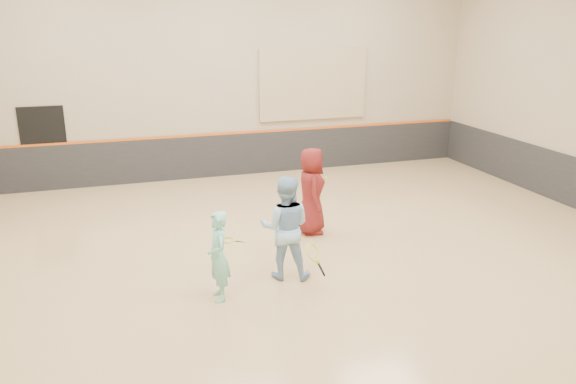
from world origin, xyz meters
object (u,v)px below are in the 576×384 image
object	(u,v)px
girl	(218,256)
instructor	(285,228)
young_man	(311,191)
spare_racket	(227,239)

from	to	relation	value
girl	instructor	bearing A→B (deg)	109.12
girl	instructor	distance (m)	1.34
young_man	spare_racket	xyz separation A→B (m)	(-1.78, 0.06, -0.87)
instructor	spare_racket	distance (m)	2.20
young_man	spare_racket	world-z (taller)	young_man
young_man	girl	bearing A→B (deg)	145.10
girl	spare_racket	xyz separation A→B (m)	(0.62, 2.37, -0.70)
girl	young_man	distance (m)	3.33
spare_racket	instructor	bearing A→B (deg)	-71.83
instructor	young_man	xyz separation A→B (m)	(1.15, 1.86, -0.00)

